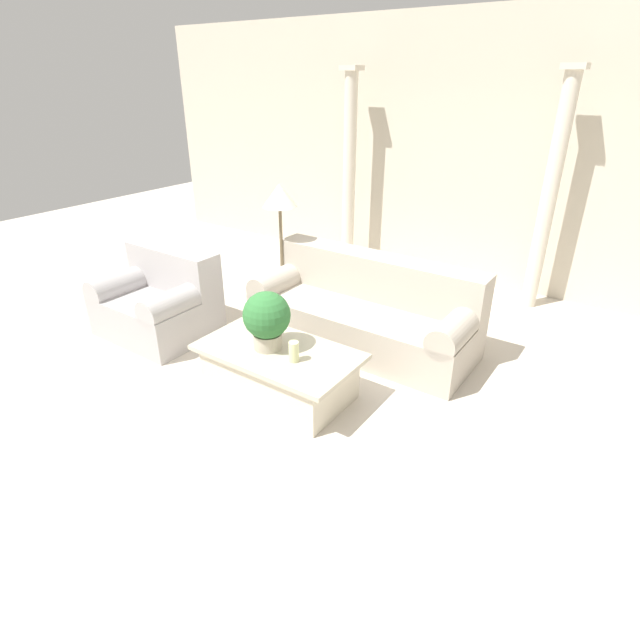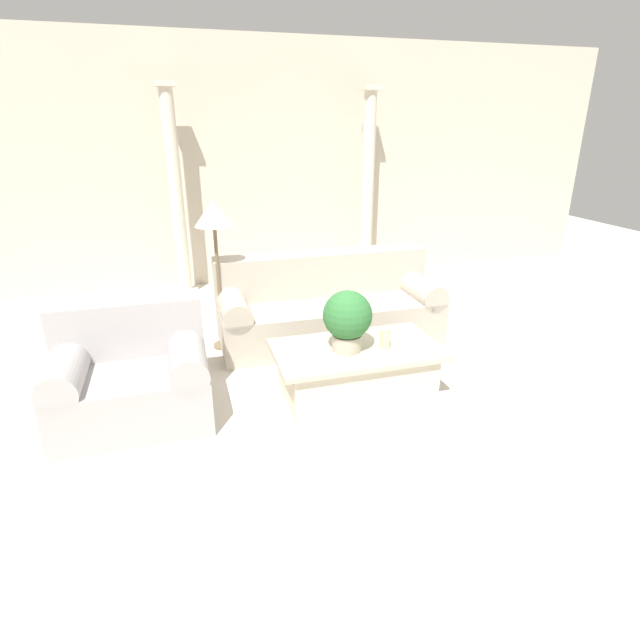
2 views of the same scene
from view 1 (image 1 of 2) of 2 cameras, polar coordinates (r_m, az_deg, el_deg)
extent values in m
plane|color=beige|center=(4.65, -0.21, -6.18)|extent=(16.00, 16.00, 0.00)
cube|color=beige|center=(6.78, 15.91, 17.76)|extent=(10.00, 0.06, 3.20)
cube|color=#ADA393|center=(5.06, 4.67, -0.59)|extent=(2.27, 0.89, 0.43)
cube|color=#ADA393|center=(5.11, 6.50, 4.99)|extent=(2.27, 0.31, 0.44)
cylinder|color=#ADA393|center=(5.47, -4.26, 4.64)|extent=(0.28, 0.89, 0.28)
cylinder|color=#ADA393|center=(4.58, 15.56, -0.76)|extent=(0.28, 0.89, 0.28)
cube|color=#A7A3A2|center=(5.54, -18.10, 0.59)|extent=(1.13, 0.89, 0.43)
cube|color=#A7A3A2|center=(5.53, -16.40, 5.74)|extent=(1.13, 0.31, 0.44)
cylinder|color=#A7A3A2|center=(5.76, -21.10, 4.05)|extent=(0.28, 0.89, 0.28)
cylinder|color=#A7A3A2|center=(5.12, -15.56, 2.15)|extent=(0.28, 0.89, 0.28)
cube|color=beige|center=(4.31, -4.69, -6.10)|extent=(1.20, 0.67, 0.39)
cube|color=#BCB398|center=(4.20, -4.79, -3.64)|extent=(1.36, 0.76, 0.04)
cylinder|color=#B2A893|center=(4.20, -5.96, -2.34)|extent=(0.24, 0.24, 0.13)
sphere|color=#2D6B33|center=(4.09, -6.11, 0.56)|extent=(0.40, 0.40, 0.40)
cylinder|color=beige|center=(3.98, -3.01, -3.63)|extent=(0.08, 0.08, 0.17)
cylinder|color=brown|center=(5.80, -4.17, 0.90)|extent=(0.20, 0.20, 0.03)
cylinder|color=brown|center=(5.56, -4.38, 6.70)|extent=(0.04, 0.04, 1.21)
cone|color=beige|center=(5.37, -4.65, 14.02)|extent=(0.36, 0.36, 0.24)
cylinder|color=beige|center=(7.05, 3.35, 16.21)|extent=(0.17, 0.17, 2.54)
cube|color=beige|center=(6.95, 3.66, 26.82)|extent=(0.24, 0.24, 0.06)
cylinder|color=beige|center=(6.13, 24.65, 12.44)|extent=(0.17, 0.17, 2.54)
cube|color=beige|center=(6.01, 27.15, 24.42)|extent=(0.24, 0.24, 0.06)
camera|label=2|loc=(3.77, -66.15, 5.54)|focal=28.00mm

